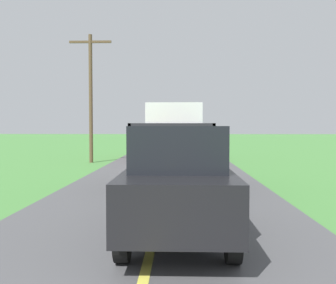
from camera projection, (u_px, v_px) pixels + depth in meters
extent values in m
cube|color=#2D2D30|center=(173.00, 165.00, 12.64)|extent=(0.90, 5.51, 0.24)
cube|color=brown|center=(173.00, 159.00, 12.63)|extent=(2.30, 5.80, 0.20)
cube|color=silver|center=(174.00, 128.00, 14.53)|extent=(2.10, 1.90, 1.90)
cube|color=black|center=(175.00, 120.00, 15.47)|extent=(1.78, 0.02, 0.76)
cube|color=#232328|center=(138.00, 141.00, 11.66)|extent=(0.08, 3.85, 1.10)
cube|color=#232328|center=(208.00, 141.00, 11.59)|extent=(0.08, 3.85, 1.10)
cube|color=#232328|center=(172.00, 144.00, 9.75)|extent=(2.30, 0.08, 1.10)
cube|color=#232328|center=(174.00, 139.00, 13.51)|extent=(2.30, 0.08, 1.10)
cylinder|color=black|center=(147.00, 163.00, 14.47)|extent=(0.28, 1.00, 1.00)
cylinder|color=black|center=(201.00, 163.00, 14.40)|extent=(0.28, 1.00, 1.00)
cylinder|color=black|center=(137.00, 174.00, 11.08)|extent=(0.28, 1.00, 1.00)
cylinder|color=black|center=(208.00, 174.00, 11.02)|extent=(0.28, 1.00, 1.00)
ellipsoid|color=#ACC533|center=(192.00, 153.00, 11.87)|extent=(0.54, 0.50, 0.48)
ellipsoid|color=#AEC01C|center=(148.00, 154.00, 11.59)|extent=(0.53, 0.56, 0.42)
ellipsoid|color=#9ECD21|center=(199.00, 142.00, 12.63)|extent=(0.47, 0.57, 0.46)
ellipsoid|color=#A7CE2B|center=(198.00, 154.00, 10.97)|extent=(0.52, 0.61, 0.51)
ellipsoid|color=#AFCE1B|center=(178.00, 154.00, 10.87)|extent=(0.46, 0.51, 0.41)
ellipsoid|color=#B7C71D|center=(154.00, 133.00, 13.22)|extent=(0.57, 0.70, 0.47)
ellipsoid|color=gold|center=(155.00, 134.00, 11.00)|extent=(0.53, 0.56, 0.52)
ellipsoid|color=#ACBD28|center=(167.00, 132.00, 11.32)|extent=(0.55, 0.57, 0.45)
ellipsoid|color=#A0B926|center=(149.00, 143.00, 11.50)|extent=(0.52, 0.53, 0.42)
ellipsoid|color=gold|center=(149.00, 142.00, 12.75)|extent=(0.55, 0.56, 0.44)
ellipsoid|color=#A0CC28|center=(169.00, 154.00, 11.57)|extent=(0.48, 0.56, 0.47)
ellipsoid|color=#A6BE1F|center=(157.00, 133.00, 12.49)|extent=(0.54, 0.52, 0.45)
ellipsoid|color=#9FBD1D|center=(154.00, 142.00, 11.22)|extent=(0.56, 0.65, 0.48)
ellipsoid|color=#B0C01D|center=(180.00, 133.00, 10.11)|extent=(0.41, 0.44, 0.44)
cube|color=#2D2D30|center=(168.00, 148.00, 22.77)|extent=(0.90, 5.51, 0.24)
cube|color=brown|center=(168.00, 145.00, 22.76)|extent=(2.30, 5.80, 0.20)
cube|color=red|center=(169.00, 128.00, 24.66)|extent=(2.10, 1.90, 1.90)
cube|color=black|center=(169.00, 123.00, 25.60)|extent=(1.78, 0.02, 0.76)
cube|color=maroon|center=(148.00, 135.00, 21.79)|extent=(0.08, 3.85, 1.10)
cube|color=maroon|center=(186.00, 135.00, 21.73)|extent=(0.08, 3.85, 1.10)
cube|color=maroon|center=(166.00, 135.00, 19.88)|extent=(2.30, 0.08, 1.10)
cube|color=maroon|center=(168.00, 134.00, 23.64)|extent=(2.30, 0.08, 1.10)
cylinder|color=black|center=(153.00, 148.00, 24.60)|extent=(0.28, 1.00, 1.00)
cylinder|color=black|center=(184.00, 148.00, 24.54)|extent=(0.28, 1.00, 1.00)
cylinder|color=black|center=(148.00, 151.00, 21.21)|extent=(0.28, 1.00, 1.00)
cylinder|color=black|center=(185.00, 151.00, 21.15)|extent=(0.28, 1.00, 1.00)
ellipsoid|color=#B3D133|center=(155.00, 135.00, 21.79)|extent=(0.42, 0.38, 0.49)
ellipsoid|color=#ACC833|center=(172.00, 141.00, 21.91)|extent=(0.48, 0.50, 0.45)
ellipsoid|color=#A2B826|center=(162.00, 141.00, 22.26)|extent=(0.51, 0.49, 0.38)
ellipsoid|color=#A0C81F|center=(158.00, 130.00, 20.61)|extent=(0.58, 0.70, 0.38)
ellipsoid|color=#B6CC23|center=(179.00, 140.00, 22.87)|extent=(0.45, 0.41, 0.44)
ellipsoid|color=#A3D125|center=(153.00, 136.00, 22.05)|extent=(0.43, 0.41, 0.40)
ellipsoid|color=#A8BB1D|center=(176.00, 136.00, 22.68)|extent=(0.47, 0.43, 0.52)
cylinder|color=brown|center=(91.00, 99.00, 20.47)|extent=(0.20, 0.20, 7.04)
cube|color=brown|center=(90.00, 42.00, 20.34)|extent=(2.31, 0.12, 0.12)
cube|color=black|center=(178.00, 189.00, 6.45)|extent=(1.70, 4.10, 0.80)
cube|color=black|center=(178.00, 147.00, 6.22)|extent=(1.44, 2.05, 0.70)
cylinder|color=black|center=(141.00, 203.00, 7.76)|extent=(0.20, 0.64, 0.64)
cylinder|color=black|center=(215.00, 203.00, 7.72)|extent=(0.20, 0.64, 0.64)
cylinder|color=black|center=(123.00, 239.00, 5.23)|extent=(0.20, 0.64, 0.64)
cylinder|color=black|center=(233.00, 240.00, 5.18)|extent=(0.20, 0.64, 0.64)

